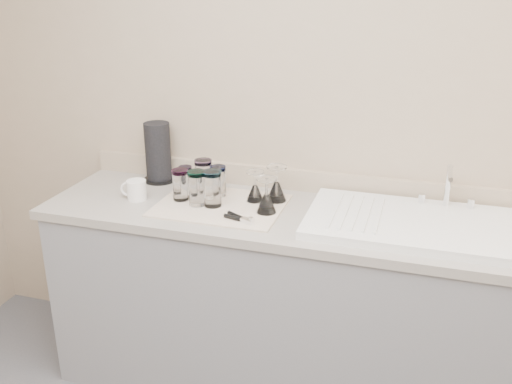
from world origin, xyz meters
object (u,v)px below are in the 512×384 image
(white_mug, at_px, (136,190))
(tumbler_cyan, at_px, (204,176))
(tumbler_lavender, at_px, (212,188))
(tumbler_purple, at_px, (218,181))
(tumbler_teal, at_px, (186,179))
(goblet_front_right, at_px, (266,201))
(goblet_back_right, at_px, (276,189))
(tumbler_blue, at_px, (197,188))
(goblet_back_left, at_px, (255,191))
(can_opener, at_px, (239,218))
(tumbler_magenta, at_px, (180,185))
(paper_towel_roll, at_px, (158,153))
(sink_unit, at_px, (409,223))

(white_mug, bearing_deg, tumbler_cyan, 29.46)
(tumbler_lavender, bearing_deg, tumbler_purple, 98.95)
(tumbler_lavender, bearing_deg, tumbler_teal, 145.29)
(goblet_front_right, bearing_deg, goblet_back_right, 87.81)
(tumbler_purple, height_order, goblet_back_right, goblet_back_right)
(tumbler_blue, bearing_deg, goblet_back_left, 27.95)
(tumbler_purple, xyz_separation_m, can_opener, (0.18, -0.24, -0.06))
(goblet_back_left, height_order, goblet_back_right, goblet_back_right)
(tumbler_lavender, bearing_deg, tumbler_cyan, 125.08)
(tumbler_magenta, relative_size, goblet_back_right, 0.88)
(tumbler_cyan, height_order, goblet_front_right, tumbler_cyan)
(tumbler_cyan, relative_size, goblet_back_right, 0.98)
(tumbler_magenta, xyz_separation_m, tumbler_blue, (0.09, -0.03, 0.01))
(tumbler_purple, bearing_deg, goblet_front_right, -25.02)
(tumbler_purple, xyz_separation_m, tumbler_blue, (-0.05, -0.13, 0.01))
(tumbler_magenta, distance_m, paper_towel_roll, 0.31)
(goblet_back_left, bearing_deg, goblet_back_right, 18.58)
(white_mug, bearing_deg, goblet_back_left, 13.22)
(paper_towel_roll, bearing_deg, goblet_back_right, -9.36)
(white_mug, distance_m, paper_towel_roll, 0.28)
(tumbler_teal, distance_m, white_mug, 0.23)
(goblet_front_right, bearing_deg, white_mug, -178.87)
(goblet_back_right, bearing_deg, tumbler_lavender, -150.47)
(tumbler_purple, distance_m, tumbler_blue, 0.14)
(sink_unit, height_order, paper_towel_roll, paper_towel_roll)
(tumbler_teal, relative_size, can_opener, 0.87)
(tumbler_teal, bearing_deg, tumbler_magenta, -79.35)
(tumbler_cyan, height_order, tumbler_purple, tumbler_cyan)
(sink_unit, bearing_deg, tumbler_cyan, 173.86)
(tumbler_magenta, distance_m, goblet_front_right, 0.41)
(goblet_front_right, height_order, can_opener, goblet_front_right)
(tumbler_blue, height_order, paper_towel_roll, paper_towel_roll)
(goblet_back_right, relative_size, white_mug, 1.27)
(tumbler_magenta, bearing_deg, tumbler_teal, 100.65)
(tumbler_teal, distance_m, tumbler_magenta, 0.10)
(tumbler_magenta, relative_size, white_mug, 1.12)
(tumbler_blue, distance_m, goblet_back_left, 0.26)
(tumbler_purple, xyz_separation_m, paper_towel_roll, (-0.36, 0.12, 0.06))
(sink_unit, distance_m, paper_towel_roll, 1.24)
(tumbler_purple, relative_size, goblet_back_right, 0.87)
(tumbler_purple, distance_m, paper_towel_roll, 0.38)
(sink_unit, relative_size, white_mug, 6.46)
(goblet_back_right, distance_m, goblet_front_right, 0.14)
(tumbler_blue, xyz_separation_m, paper_towel_roll, (-0.31, 0.25, 0.06))
(tumbler_blue, bearing_deg, tumbler_lavender, 8.22)
(sink_unit, bearing_deg, paper_towel_roll, 170.36)
(tumbler_magenta, height_order, tumbler_blue, tumbler_blue)
(tumbler_cyan, height_order, goblet_back_right, goblet_back_right)
(tumbler_magenta, distance_m, tumbler_lavender, 0.17)
(white_mug, bearing_deg, tumbler_blue, 0.49)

